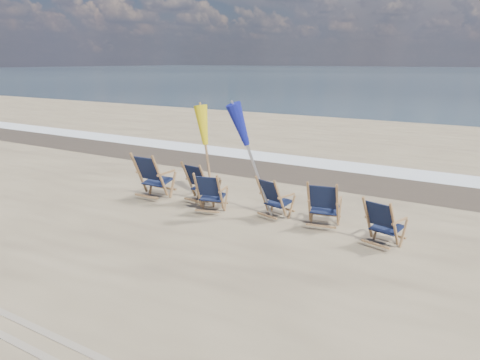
{
  "coord_description": "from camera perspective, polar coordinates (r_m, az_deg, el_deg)",
  "views": [
    {
      "loc": [
        4.56,
        -5.13,
        3.12
      ],
      "look_at": [
        0.0,
        2.2,
        0.9
      ],
      "focal_mm": 35.0,
      "sensor_mm": 36.0,
      "label": 1
    }
  ],
  "objects": [
    {
      "name": "surf_foam",
      "position": [
        14.52,
        12.82,
        1.65
      ],
      "size": [
        200.0,
        1.4,
        0.01
      ],
      "primitive_type": "cube",
      "color": "silver",
      "rests_on": "ground"
    },
    {
      "name": "wet_sand_strip",
      "position": [
        13.15,
        10.65,
        0.44
      ],
      "size": [
        200.0,
        2.6,
        0.0
      ],
      "primitive_type": "cube",
      "color": "#42362A",
      "rests_on": "ground"
    },
    {
      "name": "beach_chair_0",
      "position": [
        10.64,
        -9.73,
        0.25
      ],
      "size": [
        0.73,
        0.82,
        1.11
      ],
      "primitive_type": null,
      "rotation": [
        0.0,
        0.0,
        3.17
      ],
      "color": "#121935",
      "rests_on": "ground"
    },
    {
      "name": "beach_chair_1",
      "position": [
        10.22,
        -4.15,
        -0.58
      ],
      "size": [
        0.69,
        0.76,
        0.96
      ],
      "primitive_type": null,
      "rotation": [
        0.0,
        0.0,
        3.02
      ],
      "color": "#121935",
      "rests_on": "ground"
    },
    {
      "name": "beach_chair_2",
      "position": [
        9.61,
        -2.43,
        -1.73
      ],
      "size": [
        0.71,
        0.77,
        0.9
      ],
      "primitive_type": null,
      "rotation": [
        0.0,
        0.0,
        3.39
      ],
      "color": "#121935",
      "rests_on": "ground"
    },
    {
      "name": "beach_chair_3",
      "position": [
        9.23,
        4.92,
        -2.5
      ],
      "size": [
        0.71,
        0.76,
        0.88
      ],
      "primitive_type": null,
      "rotation": [
        0.0,
        0.0,
        2.88
      ],
      "color": "#121935",
      "rests_on": "ground"
    },
    {
      "name": "beach_chair_4",
      "position": [
        8.9,
        11.77,
        -3.17
      ],
      "size": [
        0.74,
        0.8,
        0.95
      ],
      "primitive_type": null,
      "rotation": [
        0.0,
        0.0,
        3.34
      ],
      "color": "#121935",
      "rests_on": "ground"
    },
    {
      "name": "beach_chair_5",
      "position": [
        8.18,
        18.26,
        -5.41
      ],
      "size": [
        0.72,
        0.77,
        0.9
      ],
      "primitive_type": null,
      "rotation": [
        0.0,
        0.0,
        2.89
      ],
      "color": "#121935",
      "rests_on": "ground"
    },
    {
      "name": "umbrella_yellow",
      "position": [
        10.08,
        -4.03,
        6.11
      ],
      "size": [
        0.3,
        0.3,
        2.2
      ],
      "color": "olive",
      "rests_on": "ground"
    },
    {
      "name": "umbrella_blue",
      "position": [
        9.18,
        1.79,
        6.66
      ],
      "size": [
        0.3,
        0.3,
        2.42
      ],
      "color": "#A5A5AD",
      "rests_on": "ground"
    }
  ]
}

